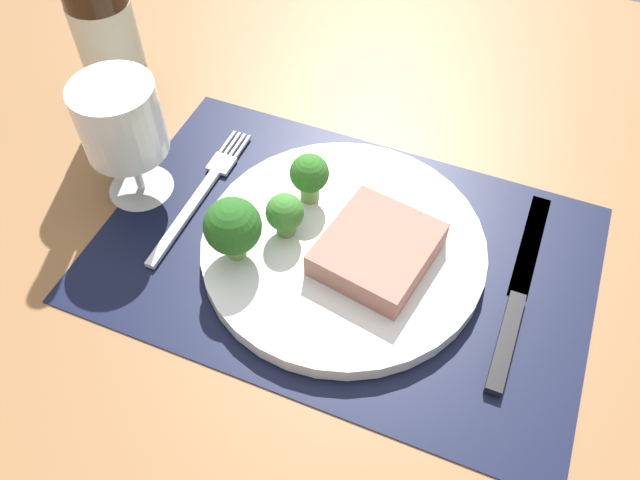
{
  "coord_description": "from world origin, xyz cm",
  "views": [
    {
      "loc": [
        11.59,
        -34.17,
        48.31
      ],
      "look_at": [
        -2.08,
        -0.65,
        1.9
      ],
      "focal_mm": 35.8,
      "sensor_mm": 36.0,
      "label": 1
    }
  ],
  "objects_px": {
    "knife": "(516,301)",
    "steak": "(377,249)",
    "wine_bottle": "(102,21)",
    "fork": "(201,193)",
    "wine_glass": "(123,125)",
    "plate": "(343,247)"
  },
  "relations": [
    {
      "from": "steak",
      "to": "wine_glass",
      "type": "xyz_separation_m",
      "value": [
        -0.25,
        0.01,
        0.05
      ]
    },
    {
      "from": "fork",
      "to": "wine_glass",
      "type": "xyz_separation_m",
      "value": [
        -0.06,
        -0.01,
        0.08
      ]
    },
    {
      "from": "steak",
      "to": "fork",
      "type": "bearing_deg",
      "value": 173.93
    },
    {
      "from": "steak",
      "to": "knife",
      "type": "height_order",
      "value": "steak"
    },
    {
      "from": "knife",
      "to": "steak",
      "type": "bearing_deg",
      "value": -175.03
    },
    {
      "from": "fork",
      "to": "plate",
      "type": "bearing_deg",
      "value": -7.42
    },
    {
      "from": "steak",
      "to": "wine_bottle",
      "type": "xyz_separation_m",
      "value": [
        -0.34,
        0.11,
        0.08
      ]
    },
    {
      "from": "knife",
      "to": "wine_bottle",
      "type": "relative_size",
      "value": 0.75
    },
    {
      "from": "fork",
      "to": "wine_bottle",
      "type": "relative_size",
      "value": 0.63
    },
    {
      "from": "fork",
      "to": "knife",
      "type": "bearing_deg",
      "value": -3.89
    },
    {
      "from": "steak",
      "to": "wine_bottle",
      "type": "relative_size",
      "value": 0.33
    },
    {
      "from": "fork",
      "to": "knife",
      "type": "relative_size",
      "value": 0.83
    },
    {
      "from": "fork",
      "to": "steak",
      "type": "bearing_deg",
      "value": -8.37
    },
    {
      "from": "plate",
      "to": "steak",
      "type": "distance_m",
      "value": 0.04
    },
    {
      "from": "steak",
      "to": "knife",
      "type": "xyz_separation_m",
      "value": [
        0.13,
        0.01,
        -0.03
      ]
    },
    {
      "from": "plate",
      "to": "knife",
      "type": "xyz_separation_m",
      "value": [
        0.16,
        0.01,
        -0.0
      ]
    },
    {
      "from": "wine_bottle",
      "to": "steak",
      "type": "bearing_deg",
      "value": -18.31
    },
    {
      "from": "plate",
      "to": "knife",
      "type": "bearing_deg",
      "value": 1.88
    },
    {
      "from": "fork",
      "to": "wine_glass",
      "type": "relative_size",
      "value": 1.48
    },
    {
      "from": "plate",
      "to": "steak",
      "type": "relative_size",
      "value": 2.63
    },
    {
      "from": "steak",
      "to": "wine_glass",
      "type": "bearing_deg",
      "value": 178.25
    },
    {
      "from": "wine_glass",
      "to": "steak",
      "type": "bearing_deg",
      "value": -1.75
    }
  ]
}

